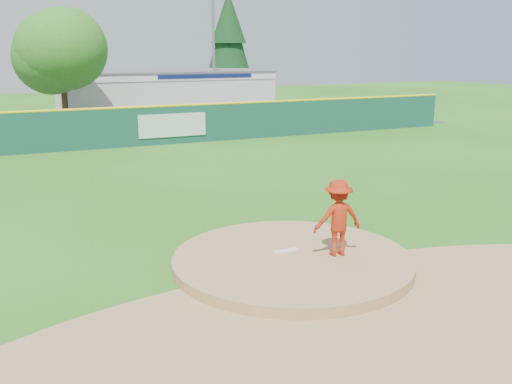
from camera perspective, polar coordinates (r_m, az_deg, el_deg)
name	(u,v)px	position (r m, az deg, el deg)	size (l,w,h in m)	color
ground	(292,266)	(13.24, 3.64, -7.39)	(120.00, 120.00, 0.00)	#286B19
pitchers_mound	(292,266)	(13.24, 3.64, -7.39)	(5.50, 5.50, 0.50)	#9E774C
pitching_rubber	(286,251)	(13.40, 3.05, -5.89)	(0.60, 0.15, 0.04)	white
infield_dirt_arc	(369,320)	(10.92, 11.26, -12.49)	(15.40, 15.40, 0.01)	#9E774C
parking_lot	(95,126)	(38.59, -15.76, 6.36)	(44.00, 16.00, 0.02)	#38383A
pitcher	(338,218)	(13.06, 8.18, -2.57)	(1.14, 0.66, 1.76)	#A8240E
van	(96,124)	(34.49, -15.67, 6.59)	(2.10, 4.56, 1.27)	silver
pool_building_grp	(164,92)	(44.56, -9.23, 9.81)	(15.20, 8.20, 3.31)	silver
fence_banners	(38,133)	(29.07, -20.93, 5.56)	(16.76, 0.04, 1.20)	#560C18
outfield_fence	(124,126)	(29.67, -13.07, 6.45)	(40.00, 0.14, 2.07)	#144338
deciduous_tree	(61,54)	(36.04, -18.93, 12.89)	(5.60, 5.60, 7.36)	#382314
conifer_tree	(229,41)	(50.50, -2.75, 14.86)	(4.40, 4.40, 9.50)	#382314
light_pole_right	(213,39)	(42.53, -4.28, 14.99)	(1.75, 0.25, 10.00)	gray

